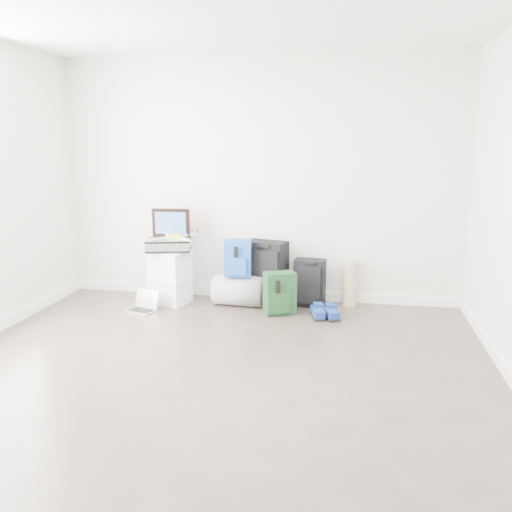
% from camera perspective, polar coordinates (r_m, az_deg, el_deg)
% --- Properties ---
extents(ground, '(5.00, 5.00, 0.00)m').
position_cam_1_polar(ground, '(4.04, -5.94, -14.22)').
color(ground, '#3C312C').
rests_on(ground, ground).
extents(room_envelope, '(4.52, 5.02, 2.71)m').
position_cam_1_polar(room_envelope, '(3.64, -6.45, 11.02)').
color(room_envelope, silver).
rests_on(room_envelope, ground).
extents(boxes_stack, '(0.50, 0.45, 0.60)m').
position_cam_1_polar(boxes_stack, '(6.11, -9.06, -2.17)').
color(boxes_stack, white).
rests_on(boxes_stack, ground).
extents(briefcase, '(0.54, 0.45, 0.14)m').
position_cam_1_polar(briefcase, '(6.03, -9.18, 1.20)').
color(briefcase, '#B2B2B7').
rests_on(briefcase, boxes_stack).
extents(painting, '(0.42, 0.05, 0.32)m').
position_cam_1_polar(painting, '(6.09, -8.95, 3.46)').
color(painting, black).
rests_on(painting, briefcase).
extents(drone, '(0.49, 0.49, 0.06)m').
position_cam_1_polar(drone, '(5.97, -8.55, 2.04)').
color(drone, yellow).
rests_on(drone, briefcase).
extents(duffel_bag, '(0.57, 0.38, 0.34)m').
position_cam_1_polar(duffel_bag, '(5.98, -1.83, -3.65)').
color(duffel_bag, '#9B9EA3').
rests_on(duffel_bag, ground).
extents(blue_backpack, '(0.30, 0.23, 0.40)m').
position_cam_1_polar(blue_backpack, '(5.86, -1.91, -0.30)').
color(blue_backpack, '#173F99').
rests_on(blue_backpack, duffel_bag).
extents(large_suitcase, '(0.51, 0.40, 0.70)m').
position_cam_1_polar(large_suitcase, '(6.00, 1.01, -1.77)').
color(large_suitcase, black).
rests_on(large_suitcase, ground).
extents(green_backpack, '(0.37, 0.34, 0.44)m').
position_cam_1_polar(green_backpack, '(5.68, 2.49, -4.03)').
color(green_backpack, '#133517').
rests_on(green_backpack, ground).
extents(carry_on, '(0.35, 0.24, 0.52)m').
position_cam_1_polar(carry_on, '(5.95, 5.66, -2.84)').
color(carry_on, black).
rests_on(carry_on, ground).
extents(shoes, '(0.33, 0.31, 0.10)m').
position_cam_1_polar(shoes, '(5.63, 7.16, -6.02)').
color(shoes, black).
rests_on(shoes, ground).
extents(rolled_rug, '(0.17, 0.17, 0.51)m').
position_cam_1_polar(rolled_rug, '(6.05, 9.85, -2.80)').
color(rolled_rug, tan).
rests_on(rolled_rug, ground).
extents(laptop, '(0.35, 0.30, 0.21)m').
position_cam_1_polar(laptop, '(5.95, -11.75, -5.16)').
color(laptop, silver).
rests_on(laptop, ground).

